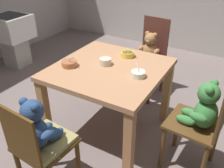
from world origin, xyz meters
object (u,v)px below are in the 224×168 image
at_px(porridge_bowl_yellow_far_center, 128,54).
at_px(porridge_bowl_terracotta_near_left, 69,64).
at_px(dining_table, 109,78).
at_px(teddy_chair_near_front, 39,136).
at_px(porridge_bowl_cream_center, 105,61).
at_px(sink_basin, 12,34).
at_px(teddy_chair_near_right, 204,113).
at_px(porridge_bowl_white_near_right, 138,74).
at_px(teddy_chair_far_center, 149,52).

relative_size(porridge_bowl_yellow_far_center, porridge_bowl_terracotta_near_left, 0.95).
xyz_separation_m(dining_table, teddy_chair_near_front, (-0.05, -0.87, -0.05)).
xyz_separation_m(teddy_chair_near_front, porridge_bowl_cream_center, (-0.00, 0.89, 0.19)).
distance_m(porridge_bowl_yellow_far_center, porridge_bowl_cream_center, 0.28).
bearing_deg(sink_basin, dining_table, -16.85).
bearing_deg(porridge_bowl_terracotta_near_left, sink_basin, 155.55).
bearing_deg(sink_basin, teddy_chair_near_right, -13.21).
height_order(dining_table, sink_basin, sink_basin).
xyz_separation_m(porridge_bowl_white_near_right, porridge_bowl_terracotta_near_left, (-0.62, -0.13, -0.00)).
relative_size(teddy_chair_near_front, porridge_bowl_terracotta_near_left, 5.91).
relative_size(teddy_chair_near_right, porridge_bowl_yellow_far_center, 6.88).
bearing_deg(teddy_chair_near_front, dining_table, 1.00).
height_order(teddy_chair_far_center, porridge_bowl_terracotta_near_left, teddy_chair_far_center).
height_order(teddy_chair_far_center, porridge_bowl_cream_center, teddy_chair_far_center).
distance_m(porridge_bowl_yellow_far_center, porridge_bowl_white_near_right, 0.42).
xyz_separation_m(porridge_bowl_yellow_far_center, sink_basin, (-2.09, 0.34, -0.25)).
bearing_deg(sink_basin, porridge_bowl_cream_center, -16.71).
bearing_deg(porridge_bowl_white_near_right, porridge_bowl_yellow_far_center, 128.96).
relative_size(teddy_chair_near_front, porridge_bowl_yellow_far_center, 6.24).
relative_size(dining_table, teddy_chair_near_right, 1.02).
bearing_deg(teddy_chair_far_center, teddy_chair_near_right, 46.40).
distance_m(porridge_bowl_cream_center, porridge_bowl_terracotta_near_left, 0.33).
bearing_deg(porridge_bowl_cream_center, porridge_bowl_terracotta_near_left, -145.01).
bearing_deg(porridge_bowl_cream_center, teddy_chair_near_right, -5.39).
height_order(dining_table, porridge_bowl_cream_center, porridge_bowl_cream_center).
bearing_deg(porridge_bowl_white_near_right, teddy_chair_near_front, -113.07).
bearing_deg(dining_table, porridge_bowl_terracotta_near_left, -152.89).
xyz_separation_m(teddy_chair_far_center, porridge_bowl_white_near_right, (0.26, -0.92, 0.21)).
bearing_deg(teddy_chair_near_right, teddy_chair_far_center, -43.62).
height_order(porridge_bowl_yellow_far_center, porridge_bowl_terracotta_near_left, porridge_bowl_terracotta_near_left).
bearing_deg(teddy_chair_near_right, dining_table, 0.84).
distance_m(dining_table, sink_basin, 2.14).
distance_m(porridge_bowl_yellow_far_center, porridge_bowl_terracotta_near_left, 0.58).
relative_size(porridge_bowl_yellow_far_center, porridge_bowl_cream_center, 1.27).
height_order(porridge_bowl_white_near_right, porridge_bowl_terracotta_near_left, porridge_bowl_terracotta_near_left).
height_order(teddy_chair_near_right, teddy_chair_far_center, teddy_chair_near_right).
xyz_separation_m(teddy_chair_far_center, sink_basin, (-2.09, -0.27, -0.04)).
xyz_separation_m(teddy_chair_far_center, porridge_bowl_cream_center, (-0.09, -0.86, 0.21)).
height_order(porridge_bowl_yellow_far_center, sink_basin, porridge_bowl_yellow_far_center).
bearing_deg(teddy_chair_near_right, porridge_bowl_cream_center, -0.26).
xyz_separation_m(porridge_bowl_cream_center, porridge_bowl_terracotta_near_left, (-0.27, -0.19, -0.01)).
distance_m(teddy_chair_near_front, sink_basin, 2.49).
bearing_deg(porridge_bowl_cream_center, dining_table, -21.94).
relative_size(dining_table, teddy_chair_near_front, 1.13).
bearing_deg(teddy_chair_near_front, porridge_bowl_white_near_right, -18.75).
xyz_separation_m(teddy_chair_near_front, porridge_bowl_yellow_far_center, (0.09, 1.15, 0.19)).
distance_m(teddy_chair_near_right, porridge_bowl_yellow_far_center, 0.92).
relative_size(dining_table, porridge_bowl_cream_center, 8.92).
height_order(teddy_chair_far_center, sink_basin, teddy_chair_far_center).
height_order(teddy_chair_far_center, porridge_bowl_yellow_far_center, teddy_chair_far_center).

